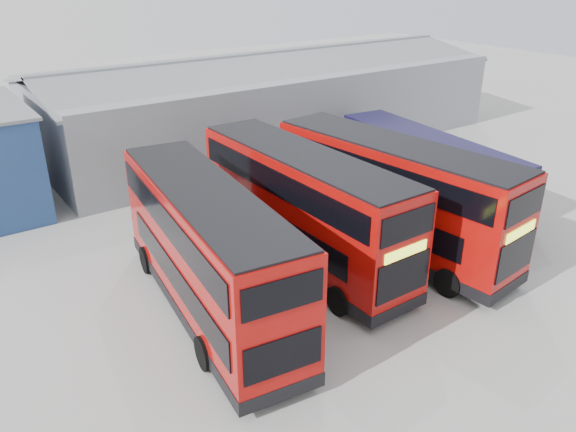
{
  "coord_description": "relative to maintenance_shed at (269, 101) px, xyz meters",
  "views": [
    {
      "loc": [
        -12.92,
        -11.88,
        11.35
      ],
      "look_at": [
        -1.25,
        4.65,
        2.1
      ],
      "focal_mm": 35.0,
      "sensor_mm": 36.0,
      "label": 1
    }
  ],
  "objects": [
    {
      "name": "single_decker_blue",
      "position": [
        0.89,
        -13.46,
        -1.03
      ],
      "size": [
        4.0,
        11.87,
        3.16
      ],
      "rotation": [
        0.0,
        0.0,
        3.03
      ],
      "color": "black",
      "rests_on": "ground"
    },
    {
      "name": "ground_plane",
      "position": [
        -8.0,
        -20.0,
        -2.6
      ],
      "size": [
        120.0,
        120.0,
        0.0
      ],
      "primitive_type": "plane",
      "color": "gray",
      "rests_on": "ground"
    },
    {
      "name": "double_decker_left",
      "position": [
        -13.49,
        -16.66,
        -0.28
      ],
      "size": [
        4.0,
        11.25,
        4.66
      ],
      "rotation": [
        0.0,
        0.0,
        3.02
      ],
      "color": "#A10B09",
      "rests_on": "ground"
    },
    {
      "name": "double_decker_centre",
      "position": [
        -8.68,
        -15.58,
        -0.28
      ],
      "size": [
        2.88,
        11.08,
        4.67
      ],
      "rotation": [
        0.0,
        0.0,
        0.0
      ],
      "color": "#A10B09",
      "rests_on": "ground"
    },
    {
      "name": "maintenance_shed",
      "position": [
        0.0,
        0.0,
        0.0
      ],
      "size": [
        30.5,
        12.0,
        5.89
      ],
      "color": "gray",
      "rests_on": "ground"
    },
    {
      "name": "double_decker_right",
      "position": [
        -5.01,
        -16.82,
        -0.24
      ],
      "size": [
        3.86,
        11.43,
        4.75
      ],
      "rotation": [
        0.0,
        0.0,
        0.11
      ],
      "color": "#A10B09",
      "rests_on": "ground"
    }
  ]
}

